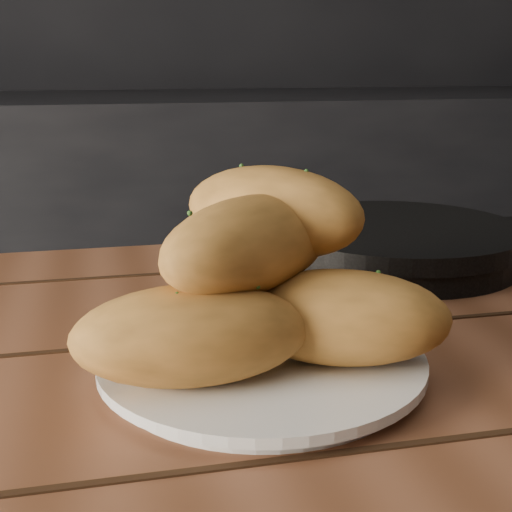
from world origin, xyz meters
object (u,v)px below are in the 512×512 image
Objects in this scene: table at (408,481)px; bread_rolls at (259,279)px; skillet at (398,242)px; plate at (262,364)px.

table is 0.21m from bread_rolls.
skillet is (0.23, 0.27, -0.05)m from bread_rolls.
plate is 0.88× the size of bread_rolls.
plate is at bearing -130.23° from skillet.
plate is (-0.12, 0.02, 0.11)m from table.
skillet is at bearing 68.92° from table.
table is 6.26× the size of plate.
bread_rolls is 0.36m from skillet.
skillet reaches higher than plate.
bread_rolls is 0.66× the size of skillet.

